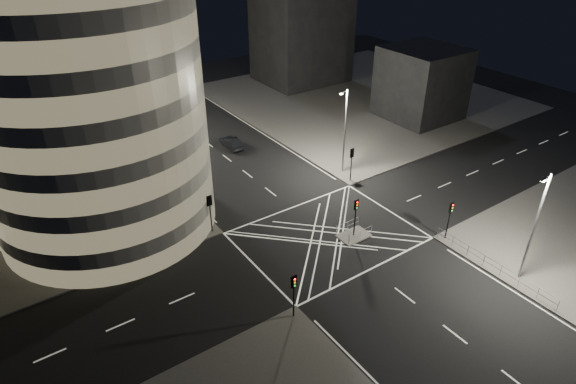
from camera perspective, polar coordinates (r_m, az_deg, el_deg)
ground at (r=46.39m, az=4.69°, el=-5.19°), size 120.00×120.00×0.00m
sidewalk_far_right at (r=81.71m, az=8.74°, el=11.11°), size 42.00×42.00×0.15m
central_island at (r=46.55m, az=7.78°, el=-5.15°), size 3.00×2.00×0.15m
office_tower_curved at (r=49.61m, az=-29.34°, el=9.86°), size 30.00×29.00×27.20m
building_right_far at (r=87.31m, az=1.59°, el=17.90°), size 14.00×12.00×15.00m
building_right_near at (r=73.71m, az=15.53°, el=12.34°), size 10.00×10.00×10.00m
building_far_end at (r=90.76m, az=-22.09°, el=17.17°), size 18.00×8.00×18.00m
tree_a at (r=45.78m, az=-12.60°, el=1.04°), size 4.76×4.76×7.62m
tree_b at (r=50.88m, az=-15.31°, el=3.64°), size 5.19×5.19×7.71m
tree_c at (r=56.38m, az=-17.45°, el=5.27°), size 3.98×3.98×6.34m
tree_d at (r=61.31m, az=-19.50°, el=8.13°), size 5.63×5.63×8.41m
tree_e at (r=67.23m, az=-20.87°, el=8.62°), size 4.17×4.17×6.27m
traffic_signal_fl at (r=45.65m, az=-9.25°, el=-1.76°), size 0.55×0.22×4.00m
traffic_signal_nl at (r=36.16m, az=0.69°, el=-11.38°), size 0.55×0.22×4.00m
traffic_signal_fr at (r=54.26m, az=7.56°, el=3.96°), size 0.55×0.22×4.00m
traffic_signal_nr at (r=46.56m, az=18.66°, el=-2.44°), size 0.55×0.22×4.00m
traffic_signal_island at (r=44.95m, az=8.03°, el=-2.22°), size 0.55×0.22×4.00m
street_lamp_left_near at (r=48.36m, az=-12.95°, el=3.39°), size 1.25×0.25×10.00m
street_lamp_left_far at (r=64.20m, az=-19.45°, el=9.36°), size 1.25×0.25×10.00m
street_lamp_right_far at (r=55.01m, az=6.73°, el=7.43°), size 1.25×0.25×10.00m
street_lamp_right_near at (r=42.76m, az=27.20°, el=-3.45°), size 1.25×0.25×10.00m
railing_near_right at (r=45.20m, az=23.05°, el=-7.99°), size 0.06×11.70×1.10m
railing_island_south at (r=45.66m, az=8.58°, el=-5.05°), size 2.80×0.06×1.10m
railing_island_north at (r=46.72m, az=7.10°, el=-4.00°), size 2.80×0.06×1.10m
sedan at (r=63.14m, az=-6.70°, el=5.81°), size 1.52×4.27×1.40m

